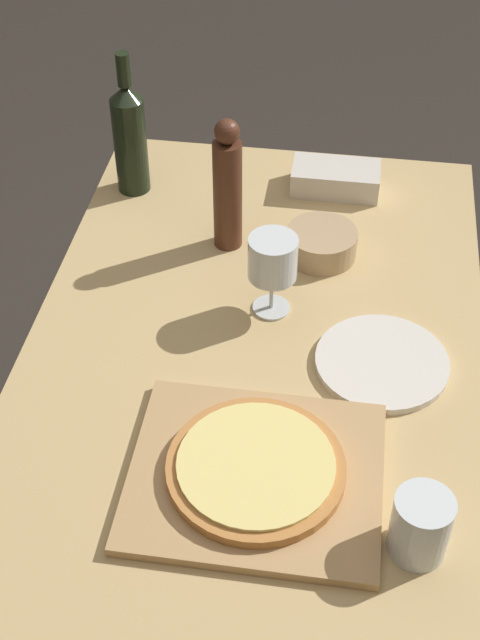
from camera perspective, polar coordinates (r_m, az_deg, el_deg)
ground_plane at (r=2.15m, az=0.71°, el=-15.71°), size 12.00×12.00×0.00m
dining_table at (r=1.65m, az=0.89°, el=-4.23°), size 0.81×1.30×0.73m
cutting_board at (r=1.37m, az=1.01°, el=-9.94°), size 0.38×0.33×0.02m
pizza at (r=1.36m, az=1.02°, el=-9.41°), size 0.27×0.27×0.02m
wine_bottle at (r=1.90m, az=-7.07°, el=11.60°), size 0.07×0.07×0.31m
pepper_mill at (r=1.72m, az=-0.80°, el=8.48°), size 0.06×0.06×0.28m
wine_glass at (r=1.57m, az=2.11°, el=3.85°), size 0.09×0.09×0.16m
small_bowl at (r=1.76m, az=5.23°, el=4.90°), size 0.14×0.14×0.06m
drinking_tumbler at (r=1.29m, az=11.47°, el=-12.79°), size 0.08×0.08×0.11m
dinner_plate at (r=1.55m, az=9.07°, el=-2.70°), size 0.23×0.23×0.01m
food_container at (r=1.95m, az=6.14°, el=9.00°), size 0.19×0.10×0.06m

